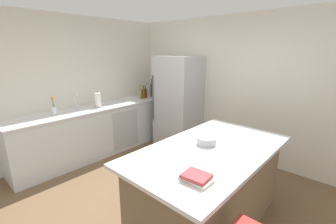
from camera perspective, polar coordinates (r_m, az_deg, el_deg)
The scene contains 17 objects.
ground_plane at distance 3.14m, azimuth -3.01°, elevation -23.82°, with size 7.20×7.20×0.00m, color brown.
wall_rear at distance 4.37m, azimuth 18.30°, elevation 5.54°, with size 6.00×0.10×2.60m, color silver.
wall_left at distance 4.58m, azimuth -25.43°, elevation 5.25°, with size 0.10×6.00×2.60m, color silver.
counter_run_left at distance 4.67m, azimuth -16.80°, elevation -4.27°, with size 0.66×3.22×0.94m.
kitchen_island at distance 2.78m, azimuth 10.08°, elevation -17.73°, with size 1.10×1.97×0.94m.
refrigerator at distance 4.73m, azimuth 2.58°, elevation 2.48°, with size 0.84×0.73×1.87m.
sink_faucet at distance 4.38m, azimuth -22.07°, elevation 2.46°, with size 0.15×0.05×0.30m.
flower_vase at distance 4.20m, azimuth -26.74°, elevation 0.70°, with size 0.07×0.07×0.32m.
paper_towel_roll at distance 4.47m, azimuth -17.17°, elevation 2.83°, with size 0.14×0.14×0.31m.
hot_sauce_bottle at distance 5.37m, azimuth -3.26°, elevation 4.92°, with size 0.04×0.04×0.22m.
wine_bottle at distance 5.30m, azimuth -4.03°, elevation 5.61°, with size 0.07×0.07×0.40m.
soda_bottle at distance 5.26m, azimuth -5.11°, elevation 5.14°, with size 0.07×0.07×0.31m.
syrup_bottle at distance 5.18m, azimuth -5.69°, elevation 4.77°, with size 0.07×0.07×0.26m.
whiskey_bottle at distance 5.10m, azimuth -6.18°, elevation 4.61°, with size 0.08×0.08×0.28m.
olive_oil_bottle at distance 5.04m, azimuth -6.90°, elevation 4.61°, with size 0.06×0.06×0.31m.
cookbook_stack at distance 1.95m, azimuth 7.10°, elevation -16.03°, with size 0.26×0.20×0.06m.
mixing_bowl at distance 2.64m, azimuth 9.65°, elevation -7.11°, with size 0.22×0.22×0.09m.
Camera 1 is at (1.75, -1.70, 1.97)m, focal length 24.28 mm.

